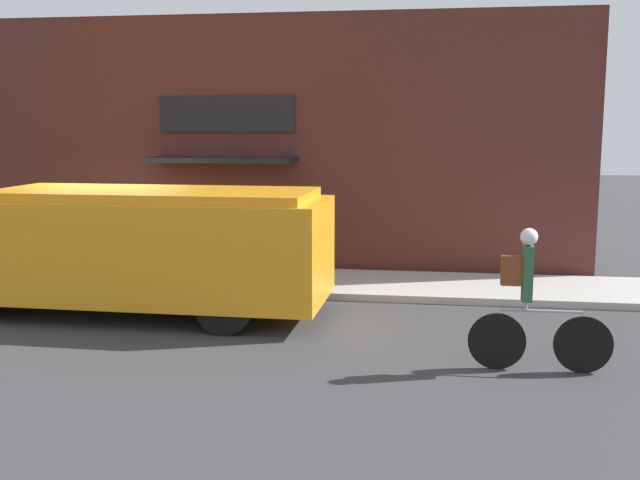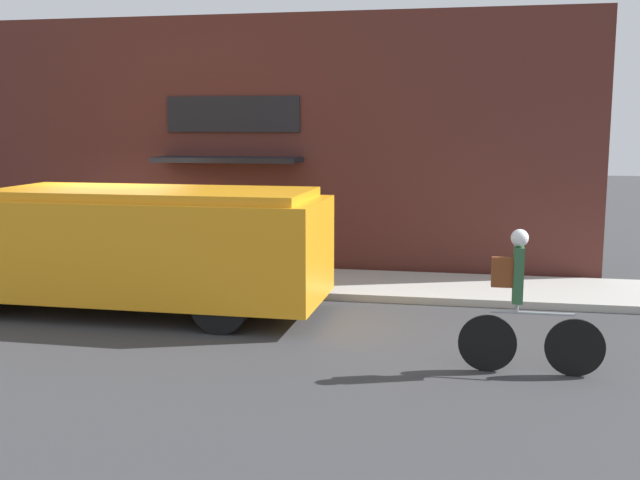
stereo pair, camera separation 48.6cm
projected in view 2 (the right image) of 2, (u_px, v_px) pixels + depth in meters
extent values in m
plane|color=#38383A|center=(117.00, 291.00, 13.81)|extent=(70.00, 70.00, 0.00)
cube|color=#ADAAA3|center=(142.00, 276.00, 14.89)|extent=(28.00, 2.24, 0.13)
cube|color=#4C231E|center=(164.00, 145.00, 15.80)|extent=(17.86, 0.18, 5.25)
cube|color=black|center=(233.00, 114.00, 15.31)|extent=(2.82, 0.05, 0.72)
cube|color=black|center=(227.00, 160.00, 15.02)|extent=(2.96, 0.92, 0.10)
cube|color=orange|center=(155.00, 247.00, 12.05)|extent=(5.51, 2.24, 1.58)
cube|color=orange|center=(153.00, 193.00, 11.92)|extent=(5.07, 2.06, 0.14)
cube|color=red|center=(108.00, 228.00, 13.63)|extent=(0.03, 0.44, 0.44)
cylinder|color=black|center=(28.00, 269.00, 13.63)|extent=(0.87, 0.27, 0.87)
cylinder|color=black|center=(256.00, 279.00, 12.76)|extent=(0.87, 0.27, 0.87)
cylinder|color=black|center=(220.00, 304.00, 10.98)|extent=(0.87, 0.27, 0.87)
cylinder|color=black|center=(575.00, 348.00, 9.10)|extent=(0.72, 0.04, 0.72)
cylinder|color=black|center=(487.00, 343.00, 9.29)|extent=(0.72, 0.04, 0.72)
cylinder|color=#999EA3|center=(532.00, 313.00, 9.13)|extent=(0.99, 0.04, 0.04)
cylinder|color=#999EA3|center=(517.00, 308.00, 9.15)|extent=(0.04, 0.04, 0.12)
cube|color=#2D5B38|center=(518.00, 275.00, 9.09)|extent=(0.12, 0.20, 0.69)
sphere|color=white|center=(520.00, 238.00, 9.02)|extent=(0.21, 0.21, 0.21)
cube|color=brown|center=(502.00, 272.00, 9.12)|extent=(0.26, 0.14, 0.36)
cylinder|color=#2D5138|center=(205.00, 250.00, 15.01)|extent=(0.57, 0.57, 0.85)
cylinder|color=black|center=(204.00, 228.00, 14.95)|extent=(0.58, 0.58, 0.04)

